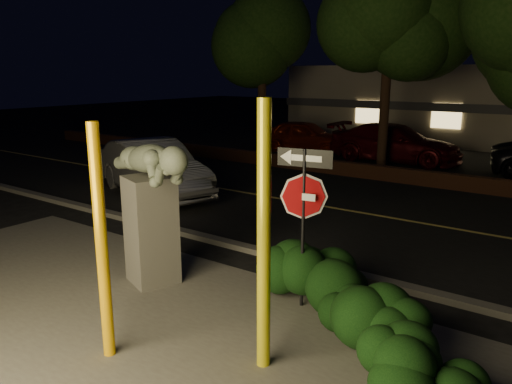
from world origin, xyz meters
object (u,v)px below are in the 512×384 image
yellow_pole_right (264,240)px  parked_car_red (304,136)px  silver_sedan (153,168)px  signpost (304,197)px  sculpture (150,196)px  yellow_pole_left (102,245)px  parked_car_darkred (395,143)px

yellow_pole_right → parked_car_red: (-8.46, 15.52, -0.97)m
yellow_pole_right → silver_sedan: yellow_pole_right is taller
silver_sedan → yellow_pole_right: bearing=-104.3°
signpost → sculpture: size_ratio=0.99×
yellow_pole_right → sculpture: bearing=162.0°
sculpture → silver_sedan: (-4.88, 4.55, -0.77)m
yellow_pole_left → signpost: (1.36, 2.72, 0.27)m
parked_car_red → parked_car_darkred: (4.41, -0.12, 0.04)m
yellow_pole_left → yellow_pole_right: bearing=28.8°
silver_sedan → sculpture: bearing=-112.4°
signpost → silver_sedan: signpost is taller
signpost → parked_car_darkred: size_ratio=0.48×
silver_sedan → parked_car_darkred: 10.60m
sculpture → parked_car_red: sculpture is taller
signpost → parked_car_red: size_ratio=0.59×
parked_car_darkred → silver_sedan: bearing=156.6°
parked_car_darkred → yellow_pole_left: bearing=-174.0°
sculpture → parked_car_darkred: (-0.97, 14.40, -0.82)m
sculpture → parked_car_darkred: size_ratio=0.48×
yellow_pole_right → parked_car_darkred: bearing=104.7°
yellow_pole_left → parked_car_red: (-6.65, 16.52, -0.82)m
yellow_pole_right → parked_car_darkred: yellow_pole_right is taller
signpost → silver_sedan: bearing=141.5°
yellow_pole_left → silver_sedan: 9.01m
yellow_pole_right → silver_sedan: (-7.95, 5.55, -0.87)m
yellow_pole_right → signpost: size_ratio=1.33×
signpost → silver_sedan: 8.48m
signpost → yellow_pole_right: bearing=-86.8°
signpost → silver_sedan: size_ratio=0.51×
sculpture → parked_car_red: (-5.39, 14.53, -0.86)m
yellow_pole_left → yellow_pole_right: (1.81, 1.00, 0.15)m
yellow_pole_left → sculpture: bearing=122.3°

